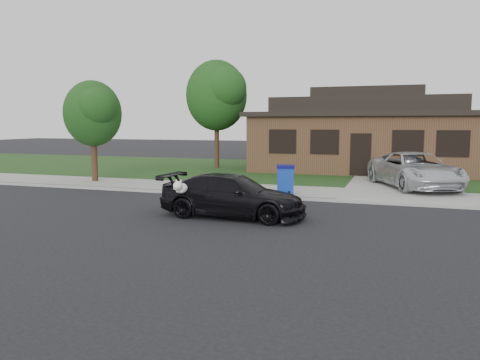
% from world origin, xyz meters
% --- Properties ---
extents(ground, '(120.00, 120.00, 0.00)m').
position_xyz_m(ground, '(0.00, 0.00, 0.00)').
color(ground, black).
rests_on(ground, ground).
extents(sidewalk, '(60.00, 3.00, 0.12)m').
position_xyz_m(sidewalk, '(0.00, 5.00, 0.06)').
color(sidewalk, gray).
rests_on(sidewalk, ground).
extents(curb, '(60.00, 0.12, 0.12)m').
position_xyz_m(curb, '(0.00, 3.50, 0.06)').
color(curb, gray).
rests_on(curb, ground).
extents(lawn, '(60.00, 13.00, 0.13)m').
position_xyz_m(lawn, '(0.00, 13.00, 0.07)').
color(lawn, '#193814').
rests_on(lawn, ground).
extents(driveway, '(4.50, 13.00, 0.14)m').
position_xyz_m(driveway, '(6.00, 10.00, 0.07)').
color(driveway, gray).
rests_on(driveway, ground).
extents(sedan, '(4.44, 2.17, 1.27)m').
position_xyz_m(sedan, '(1.15, -0.14, 0.64)').
color(sedan, black).
rests_on(sedan, ground).
extents(minivan, '(4.26, 5.76, 1.46)m').
position_xyz_m(minivan, '(6.45, 7.37, 0.87)').
color(minivan, silver).
rests_on(minivan, driveway).
extents(recycling_bin, '(0.79, 0.79, 1.09)m').
position_xyz_m(recycling_bin, '(1.77, 4.09, 0.67)').
color(recycling_bin, '#0D2F97').
rests_on(recycling_bin, sidewalk).
extents(house, '(12.60, 8.60, 4.65)m').
position_xyz_m(house, '(4.00, 15.00, 2.13)').
color(house, '#422B1C').
rests_on(house, ground).
extents(tree_0, '(3.78, 3.60, 6.34)m').
position_xyz_m(tree_0, '(-4.34, 12.88, 4.48)').
color(tree_0, '#332114').
rests_on(tree_0, ground).
extents(tree_2, '(2.73, 2.60, 4.59)m').
position_xyz_m(tree_2, '(-7.38, 5.11, 3.27)').
color(tree_2, '#332114').
rests_on(tree_2, ground).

